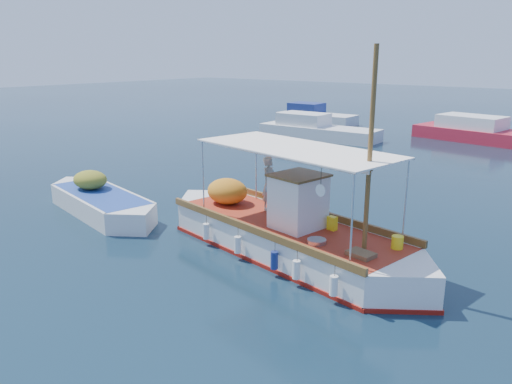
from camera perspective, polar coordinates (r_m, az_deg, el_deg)
The scene contains 6 objects.
ground at distance 13.72m, azimuth 3.63°, elevation -7.60°, with size 160.00×160.00×0.00m, color black.
fishing_caique at distance 14.01m, azimuth 3.18°, elevation -4.85°, with size 9.34×3.72×5.78m.
dinghy at distance 18.33m, azimuth -17.35°, elevation -1.23°, with size 6.32×2.67×1.57m.
bg_boat_nw at distance 33.59m, azimuth 6.82°, elevation 6.98°, with size 8.09×2.69×1.80m.
bg_boat_n at distance 34.88m, azimuth 25.00°, elevation 5.96°, with size 10.02×4.35×1.80m.
bg_boat_far_w at distance 40.93m, azimuth 6.68°, elevation 8.48°, with size 6.44×2.47×1.80m.
Camera 1 is at (7.16, -10.40, 5.35)m, focal length 35.00 mm.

